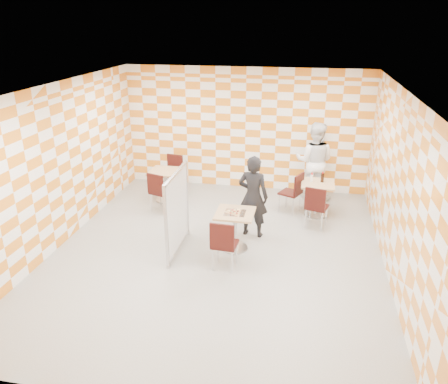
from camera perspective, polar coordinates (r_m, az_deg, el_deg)
name	(u,v)px	position (r m, az deg, el deg)	size (l,w,h in m)	color
room_shell	(222,167)	(8.06, -0.24, 3.25)	(7.00, 7.00, 7.00)	#989993
main_table	(235,224)	(8.11, 1.43, -4.23)	(0.70, 0.70, 0.75)	tan
second_table	(317,193)	(9.71, 12.06, -0.17)	(0.70, 0.70, 0.75)	tan
empty_table	(165,180)	(10.35, -7.66, 1.53)	(0.70, 0.70, 0.75)	tan
chair_main_front	(224,242)	(7.42, -0.07, -6.53)	(0.45, 0.46, 0.92)	black
chair_second_front	(316,204)	(9.05, 11.92, -1.57)	(0.52, 0.53, 0.92)	black
chair_second_side	(294,190)	(9.72, 9.16, 0.28)	(0.56, 0.56, 0.92)	black
chair_empty_near	(159,189)	(9.73, -8.53, 0.36)	(0.54, 0.54, 0.92)	black
chair_empty_far	(173,170)	(10.89, -6.62, 2.82)	(0.49, 0.49, 0.92)	black
partition	(177,212)	(7.98, -6.12, -2.57)	(0.08, 1.38, 1.55)	white
man_dark	(253,197)	(8.52, 3.81, -0.59)	(0.60, 0.40, 1.65)	black
man_white	(314,161)	(10.48, 11.71, 3.95)	(0.90, 0.70, 1.86)	white
pizza_on_foil	(235,212)	(7.98, 1.43, -2.61)	(0.40, 0.40, 0.04)	silver
sport_bottle	(312,178)	(9.65, 11.39, 1.83)	(0.06, 0.06, 0.20)	white
soda_bottle	(322,178)	(9.67, 12.73, 1.86)	(0.07, 0.07, 0.23)	black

